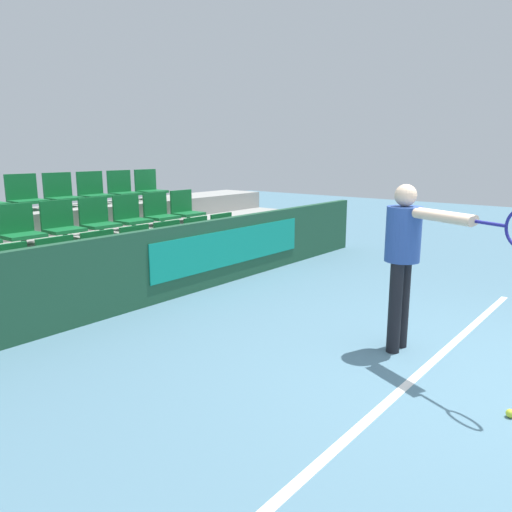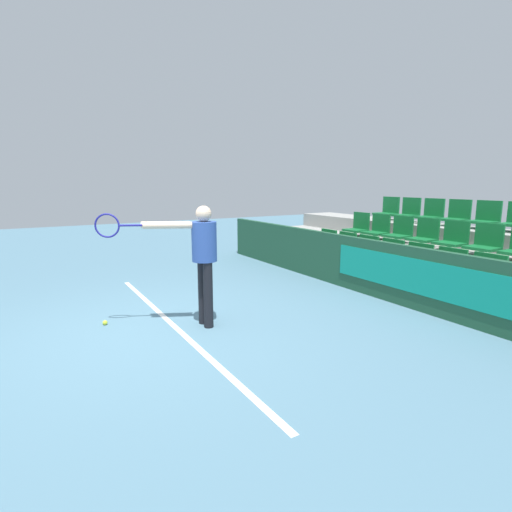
{
  "view_description": "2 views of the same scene",
  "coord_description": "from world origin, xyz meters",
  "px_view_note": "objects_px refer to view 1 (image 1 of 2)",
  "views": [
    {
      "loc": [
        -4.4,
        -1.12,
        1.97
      ],
      "look_at": [
        -0.08,
        2.38,
        0.79
      ],
      "focal_mm": 35.0,
      "sensor_mm": 36.0,
      "label": 1
    },
    {
      "loc": [
        5.11,
        -1.34,
        1.96
      ],
      "look_at": [
        -0.32,
        1.87,
        0.8
      ],
      "focal_mm": 28.0,
      "sensor_mm": 36.0,
      "label": 2
    }
  ],
  "objects_px": {
    "stadium_chair_2": "(103,256)",
    "stadium_chair_9": "(61,223)",
    "stadium_chair_18": "(94,191)",
    "stadium_chair_1": "(61,264)",
    "stadium_chair_8": "(20,228)",
    "stadium_chair_13": "(185,209)",
    "tennis_player": "(408,249)",
    "stadium_chair_17": "(61,193)",
    "tennis_ball": "(510,413)",
    "stadium_chair_12": "(159,212)",
    "stadium_chair_19": "(123,189)",
    "stadium_chair_4": "(172,243)",
    "stadium_chair_3": "(140,249)",
    "stadium_chair_6": "(226,233)",
    "stadium_chair_5": "(201,238)",
    "stadium_chair_10": "(98,219)",
    "stadium_chair_20": "(149,187)",
    "stadium_chair_11": "(130,215)",
    "stadium_chair_16": "(25,195)",
    "stadium_chair_0": "(12,273)"
  },
  "relations": [
    {
      "from": "stadium_chair_2",
      "to": "stadium_chair_9",
      "type": "relative_size",
      "value": 1.0
    },
    {
      "from": "stadium_chair_18",
      "to": "stadium_chair_1",
      "type": "bearing_deg",
      "value": -132.55
    },
    {
      "from": "stadium_chair_18",
      "to": "stadium_chair_8",
      "type": "bearing_deg",
      "value": -151.43
    },
    {
      "from": "stadium_chair_13",
      "to": "tennis_player",
      "type": "xyz_separation_m",
      "value": [
        -1.68,
        -4.9,
        0.11
      ]
    },
    {
      "from": "stadium_chair_17",
      "to": "tennis_ball",
      "type": "bearing_deg",
      "value": -94.37
    },
    {
      "from": "stadium_chair_12",
      "to": "stadium_chair_9",
      "type": "bearing_deg",
      "value": 180.0
    },
    {
      "from": "stadium_chair_9",
      "to": "stadium_chair_19",
      "type": "bearing_deg",
      "value": 28.57
    },
    {
      "from": "stadium_chair_4",
      "to": "stadium_chair_13",
      "type": "xyz_separation_m",
      "value": [
        1.22,
        1.0,
        0.35
      ]
    },
    {
      "from": "stadium_chair_3",
      "to": "tennis_ball",
      "type": "bearing_deg",
      "value": -96.09
    },
    {
      "from": "stadium_chair_19",
      "to": "stadium_chair_17",
      "type": "bearing_deg",
      "value": 180.0
    },
    {
      "from": "stadium_chair_9",
      "to": "tennis_ball",
      "type": "relative_size",
      "value": 8.5
    },
    {
      "from": "stadium_chair_17",
      "to": "stadium_chair_8",
      "type": "bearing_deg",
      "value": -140.75
    },
    {
      "from": "stadium_chair_6",
      "to": "stadium_chair_18",
      "type": "distance_m",
      "value": 2.44
    },
    {
      "from": "stadium_chair_2",
      "to": "stadium_chair_5",
      "type": "bearing_deg",
      "value": 0.0
    },
    {
      "from": "stadium_chair_10",
      "to": "stadium_chair_13",
      "type": "distance_m",
      "value": 1.83
    },
    {
      "from": "stadium_chair_12",
      "to": "stadium_chair_18",
      "type": "relative_size",
      "value": 1.0
    },
    {
      "from": "stadium_chair_9",
      "to": "stadium_chair_20",
      "type": "relative_size",
      "value": 1.0
    },
    {
      "from": "stadium_chair_10",
      "to": "stadium_chair_20",
      "type": "distance_m",
      "value": 2.12
    },
    {
      "from": "stadium_chair_5",
      "to": "stadium_chair_19",
      "type": "distance_m",
      "value": 2.12
    },
    {
      "from": "stadium_chair_1",
      "to": "tennis_player",
      "type": "xyz_separation_m",
      "value": [
        1.37,
        -3.9,
        0.46
      ]
    },
    {
      "from": "stadium_chair_5",
      "to": "stadium_chair_18",
      "type": "relative_size",
      "value": 1.0
    },
    {
      "from": "stadium_chair_9",
      "to": "stadium_chair_5",
      "type": "bearing_deg",
      "value": -28.57
    },
    {
      "from": "stadium_chair_11",
      "to": "tennis_ball",
      "type": "bearing_deg",
      "value": -100.76
    },
    {
      "from": "stadium_chair_1",
      "to": "stadium_chair_5",
      "type": "distance_m",
      "value": 2.44
    },
    {
      "from": "stadium_chair_2",
      "to": "stadium_chair_20",
      "type": "bearing_deg",
      "value": 39.25
    },
    {
      "from": "stadium_chair_2",
      "to": "tennis_player",
      "type": "bearing_deg",
      "value": -78.95
    },
    {
      "from": "stadium_chair_11",
      "to": "stadium_chair_13",
      "type": "height_order",
      "value": "same"
    },
    {
      "from": "stadium_chair_1",
      "to": "stadium_chair_8",
      "type": "bearing_deg",
      "value": 90.0
    },
    {
      "from": "stadium_chair_9",
      "to": "stadium_chair_16",
      "type": "height_order",
      "value": "stadium_chair_16"
    },
    {
      "from": "stadium_chair_10",
      "to": "stadium_chair_17",
      "type": "relative_size",
      "value": 1.0
    },
    {
      "from": "stadium_chair_0",
      "to": "stadium_chair_16",
      "type": "xyz_separation_m",
      "value": [
        1.22,
        2.0,
        0.7
      ]
    },
    {
      "from": "stadium_chair_5",
      "to": "stadium_chair_20",
      "type": "relative_size",
      "value": 1.0
    },
    {
      "from": "stadium_chair_4",
      "to": "stadium_chair_9",
      "type": "distance_m",
      "value": 1.62
    },
    {
      "from": "stadium_chair_2",
      "to": "tennis_ball",
      "type": "xyz_separation_m",
      "value": [
        0.07,
        -5.05,
        -0.55
      ]
    },
    {
      "from": "stadium_chair_1",
      "to": "stadium_chair_9",
      "type": "distance_m",
      "value": 1.22
    },
    {
      "from": "stadium_chair_8",
      "to": "stadium_chair_12",
      "type": "distance_m",
      "value": 2.44
    },
    {
      "from": "stadium_chair_1",
      "to": "stadium_chair_13",
      "type": "bearing_deg",
      "value": 18.1
    },
    {
      "from": "stadium_chair_5",
      "to": "stadium_chair_10",
      "type": "height_order",
      "value": "stadium_chair_10"
    },
    {
      "from": "stadium_chair_19",
      "to": "tennis_ball",
      "type": "bearing_deg",
      "value": -104.03
    },
    {
      "from": "stadium_chair_10",
      "to": "stadium_chair_16",
      "type": "distance_m",
      "value": 1.22
    },
    {
      "from": "stadium_chair_6",
      "to": "stadium_chair_20",
      "type": "relative_size",
      "value": 1.0
    },
    {
      "from": "stadium_chair_0",
      "to": "stadium_chair_10",
      "type": "bearing_deg",
      "value": 28.57
    },
    {
      "from": "stadium_chair_3",
      "to": "stadium_chair_11",
      "type": "relative_size",
      "value": 1.0
    },
    {
      "from": "stadium_chair_1",
      "to": "stadium_chair_16",
      "type": "height_order",
      "value": "stadium_chair_16"
    },
    {
      "from": "stadium_chair_6",
      "to": "stadium_chair_16",
      "type": "bearing_deg",
      "value": 140.75
    },
    {
      "from": "stadium_chair_18",
      "to": "stadium_chair_5",
      "type": "bearing_deg",
      "value": -72.99
    },
    {
      "from": "stadium_chair_4",
      "to": "stadium_chair_12",
      "type": "relative_size",
      "value": 1.0
    },
    {
      "from": "stadium_chair_10",
      "to": "stadium_chair_13",
      "type": "relative_size",
      "value": 1.0
    },
    {
      "from": "stadium_chair_16",
      "to": "stadium_chair_10",
      "type": "bearing_deg",
      "value": -58.53
    },
    {
      "from": "stadium_chair_12",
      "to": "stadium_chair_19",
      "type": "bearing_deg",
      "value": 90.0
    }
  ]
}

